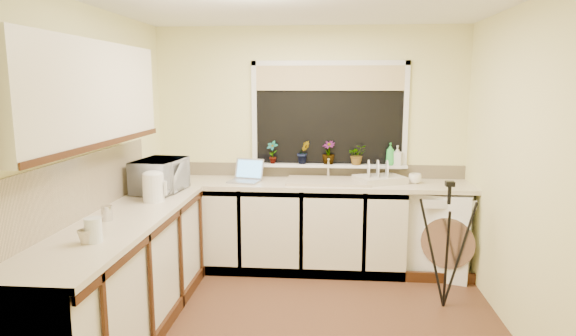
{
  "coord_description": "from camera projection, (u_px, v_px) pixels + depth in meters",
  "views": [
    {
      "loc": [
        0.21,
        -3.65,
        1.87
      ],
      "look_at": [
        -0.15,
        0.55,
        1.15
      ],
      "focal_mm": 30.9,
      "sensor_mm": 36.0,
      "label": 1
    }
  ],
  "objects": [
    {
      "name": "floor",
      "position": [
        301.0,
        323.0,
        3.91
      ],
      "size": [
        3.2,
        3.2,
        0.0
      ],
      "primitive_type": "plane",
      "color": "#533621",
      "rests_on": "ground"
    },
    {
      "name": "ceiling",
      "position": [
        302.0,
        0.0,
        3.5
      ],
      "size": [
        3.2,
        3.2,
        0.0
      ],
      "primitive_type": "plane",
      "rotation": [
        3.14,
        0.0,
        0.0
      ],
      "color": "white",
      "rests_on": "ground"
    },
    {
      "name": "wall_back",
      "position": [
        310.0,
        146.0,
        5.18
      ],
      "size": [
        3.2,
        0.0,
        3.2
      ],
      "primitive_type": "plane",
      "rotation": [
        1.57,
        0.0,
        0.0
      ],
      "color": "#F4EFA2",
      "rests_on": "ground"
    },
    {
      "name": "wall_front",
      "position": [
        282.0,
        228.0,
        2.24
      ],
      "size": [
        3.2,
        0.0,
        3.2
      ],
      "primitive_type": "plane",
      "rotation": [
        -1.57,
        0.0,
        0.0
      ],
      "color": "#F4EFA2",
      "rests_on": "ground"
    },
    {
      "name": "wall_left",
      "position": [
        96.0,
        168.0,
        3.84
      ],
      "size": [
        0.0,
        3.0,
        3.0
      ],
      "primitive_type": "plane",
      "rotation": [
        1.57,
        0.0,
        1.57
      ],
      "color": "#F4EFA2",
      "rests_on": "ground"
    },
    {
      "name": "wall_right",
      "position": [
        522.0,
        174.0,
        3.58
      ],
      "size": [
        0.0,
        3.0,
        3.0
      ],
      "primitive_type": "plane",
      "rotation": [
        1.57,
        0.0,
        -1.57
      ],
      "color": "#F4EFA2",
      "rests_on": "ground"
    },
    {
      "name": "base_cabinet_back",
      "position": [
        276.0,
        227.0,
        5.05
      ],
      "size": [
        2.55,
        0.6,
        0.86
      ],
      "primitive_type": "cube",
      "color": "silver",
      "rests_on": "floor"
    },
    {
      "name": "base_cabinet_left",
      "position": [
        123.0,
        281.0,
        3.66
      ],
      "size": [
        0.54,
        2.4,
        0.86
      ],
      "primitive_type": "cube",
      "color": "silver",
      "rests_on": "floor"
    },
    {
      "name": "worktop_back",
      "position": [
        308.0,
        184.0,
        4.95
      ],
      "size": [
        3.2,
        0.6,
        0.04
      ],
      "primitive_type": "cube",
      "color": "beige",
      "rests_on": "base_cabinet_back"
    },
    {
      "name": "worktop_left",
      "position": [
        119.0,
        222.0,
        3.58
      ],
      "size": [
        0.6,
        2.4,
        0.04
      ],
      "primitive_type": "cube",
      "color": "beige",
      "rests_on": "base_cabinet_left"
    },
    {
      "name": "upper_cabinet",
      "position": [
        82.0,
        94.0,
        3.29
      ],
      "size": [
        0.28,
        1.9,
        0.7
      ],
      "primitive_type": "cube",
      "color": "silver",
      "rests_on": "wall_left"
    },
    {
      "name": "splashback_left",
      "position": [
        79.0,
        188.0,
        3.56
      ],
      "size": [
        0.02,
        2.4,
        0.45
      ],
      "primitive_type": "cube",
      "color": "beige",
      "rests_on": "wall_left"
    },
    {
      "name": "splashback_back",
      "position": [
        309.0,
        170.0,
        5.21
      ],
      "size": [
        3.2,
        0.02,
        0.14
      ],
      "primitive_type": "cube",
      "color": "beige",
      "rests_on": "wall_back"
    },
    {
      "name": "window_glass",
      "position": [
        329.0,
        115.0,
        5.1
      ],
      "size": [
        1.5,
        0.02,
        1.0
      ],
      "primitive_type": "cube",
      "color": "black",
      "rests_on": "wall_back"
    },
    {
      "name": "window_blind",
      "position": [
        330.0,
        78.0,
        5.01
      ],
      "size": [
        1.5,
        0.02,
        0.25
      ],
      "primitive_type": "cube",
      "color": "tan",
      "rests_on": "wall_back"
    },
    {
      "name": "windowsill",
      "position": [
        328.0,
        165.0,
        5.13
      ],
      "size": [
        1.6,
        0.14,
        0.03
      ],
      "primitive_type": "cube",
      "color": "white",
      "rests_on": "wall_back"
    },
    {
      "name": "sink",
      "position": [
        328.0,
        181.0,
        4.92
      ],
      "size": [
        0.82,
        0.46,
        0.03
      ],
      "primitive_type": "cube",
      "color": "tan",
      "rests_on": "worktop_back"
    },
    {
      "name": "faucet",
      "position": [
        328.0,
        167.0,
        5.08
      ],
      "size": [
        0.03,
        0.03,
        0.24
      ],
      "primitive_type": "cylinder",
      "color": "silver",
      "rests_on": "worktop_back"
    },
    {
      "name": "washing_machine",
      "position": [
        441.0,
        232.0,
        4.92
      ],
      "size": [
        0.75,
        0.74,
        0.84
      ],
      "primitive_type": "cube",
      "rotation": [
        0.0,
        0.0,
        -0.35
      ],
      "color": "white",
      "rests_on": "floor"
    },
    {
      "name": "laptop",
      "position": [
        246.0,
        175.0,
        4.98
      ],
      "size": [
        0.36,
        0.35,
        0.22
      ],
      "rotation": [
        0.0,
        0.0,
        -0.23
      ],
      "color": "#9A99A1",
      "rests_on": "worktop_back"
    },
    {
      "name": "kettle",
      "position": [
        153.0,
        188.0,
        4.11
      ],
      "size": [
        0.17,
        0.17,
        0.23
      ],
      "primitive_type": "cylinder",
      "color": "white",
      "rests_on": "worktop_left"
    },
    {
      "name": "dish_rack",
      "position": [
        380.0,
        179.0,
        4.89
      ],
      "size": [
        0.55,
        0.49,
        0.07
      ],
      "primitive_type": "cube",
      "rotation": [
        0.0,
        0.0,
        0.41
      ],
      "color": "beige",
      "rests_on": "worktop_back"
    },
    {
      "name": "tripod",
      "position": [
        447.0,
        245.0,
        4.13
      ],
      "size": [
        0.67,
        0.67,
        1.08
      ],
      "primitive_type": null,
      "rotation": [
        0.0,
        0.0,
        0.33
      ],
      "color": "black",
      "rests_on": "floor"
    },
    {
      "name": "glass_jug",
      "position": [
        93.0,
        230.0,
        3.05
      ],
      "size": [
        0.11,
        0.11,
        0.15
      ],
      "primitive_type": "cylinder",
      "color": "white",
      "rests_on": "worktop_left"
    },
    {
      "name": "steel_jar",
      "position": [
        107.0,
        213.0,
        3.54
      ],
      "size": [
        0.08,
        0.08,
        0.11
      ],
      "primitive_type": "cylinder",
      "color": "silver",
      "rests_on": "worktop_left"
    },
    {
      "name": "microwave",
      "position": [
        160.0,
        176.0,
        4.48
      ],
      "size": [
        0.42,
        0.57,
        0.3
      ],
      "primitive_type": "imported",
      "rotation": [
        0.0,
        0.0,
        1.46
      ],
      "color": "silver",
      "rests_on": "worktop_left"
    },
    {
      "name": "plant_a",
      "position": [
        272.0,
        152.0,
        5.12
      ],
      "size": [
        0.15,
        0.13,
        0.24
      ],
      "primitive_type": "imported",
      "rotation": [
        0.0,
        0.0,
        -0.43
      ],
      "color": "#999999",
      "rests_on": "windowsill"
    },
    {
      "name": "plant_b",
      "position": [
        303.0,
        152.0,
        5.1
      ],
      "size": [
        0.16,
        0.15,
        0.24
      ],
      "primitive_type": "imported",
      "rotation": [
        0.0,
        0.0,
        0.37
      ],
      "color": "#999999",
      "rests_on": "windowsill"
    },
    {
      "name": "plant_c",
      "position": [
        328.0,
        153.0,
        5.09
      ],
      "size": [
        0.18,
        0.18,
        0.24
      ],
      "primitive_type": "imported",
      "rotation": [
        0.0,
        0.0,
        -0.42
      ],
      "color": "#999999",
      "rests_on": "windowsill"
    },
    {
      "name": "plant_d",
      "position": [
        357.0,
        155.0,
        5.05
      ],
      "size": [
        0.21,
        0.19,
        0.21
      ],
      "primitive_type": "imported",
      "rotation": [
        0.0,
        0.0,
        0.14
      ],
      "color": "#999999",
      "rests_on": "windowsill"
    },
    {
      "name": "soap_bottle_green",
      "position": [
        390.0,
        154.0,
        5.02
      ],
      "size": [
        0.11,
        0.11,
        0.23
      ],
      "primitive_type": "imported",
      "rotation": [
        0.0,
        0.0,
        -0.36
      ],
      "color": "green",
      "rests_on": "windowsill"
    },
    {
      "name": "soap_bottle_clear",
      "position": [
        397.0,
        155.0,
        5.03
      ],
      "size": [
        0.11,
        0.11,
        0.2
      ],
      "primitive_type": "imported",
      "rotation": [
        0.0,
        0.0,
        -0.31
      ],
      "color": "#999999",
      "rests_on": "windowsill"
    },
    {
      "name": "cup_back",
      "position": [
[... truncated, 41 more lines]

